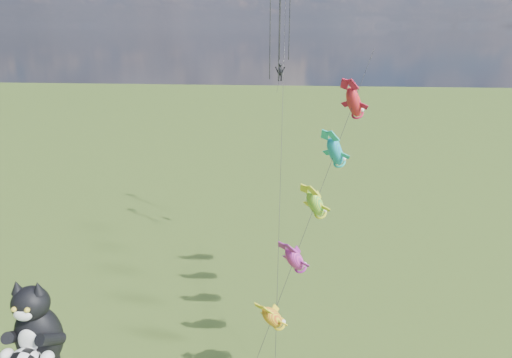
{
  "coord_description": "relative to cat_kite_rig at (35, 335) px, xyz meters",
  "views": [
    {
      "loc": [
        9.64,
        -16.08,
        21.39
      ],
      "look_at": [
        7.37,
        11.71,
        11.4
      ],
      "focal_mm": 30.0,
      "sensor_mm": 36.0,
      "label": 1
    }
  ],
  "objects": [
    {
      "name": "cat_kite_rig",
      "position": [
        0.0,
        0.0,
        0.0
      ],
      "size": [
        2.84,
        4.15,
        10.68
      ],
      "rotation": [
        0.0,
        0.0,
        0.44
      ],
      "color": "brown",
      "rests_on": "ground"
    },
    {
      "name": "fish_windsock_rig",
      "position": [
        13.18,
        8.76,
        3.3
      ],
      "size": [
        8.67,
        13.53,
        19.98
      ],
      "rotation": [
        0.0,
        0.0,
        -0.24
      ],
      "color": "brown",
      "rests_on": "ground"
    },
    {
      "name": "parafoil_rig",
      "position": [
        10.61,
        20.21,
        12.4
      ],
      "size": [
        1.85,
        17.56,
        27.63
      ],
      "rotation": [
        0.0,
        0.0,
        0.09
      ],
      "color": "brown",
      "rests_on": "ground"
    }
  ]
}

